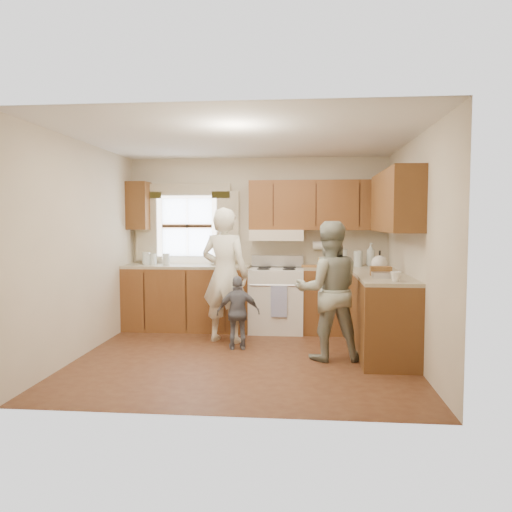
# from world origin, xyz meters

# --- Properties ---
(room) EXTENTS (3.80, 3.80, 3.80)m
(room) POSITION_xyz_m (0.00, 0.00, 1.25)
(room) COLOR #492416
(room) RESTS_ON ground
(kitchen_fixtures) EXTENTS (3.80, 2.25, 2.15)m
(kitchen_fixtures) POSITION_xyz_m (0.61, 1.08, 0.84)
(kitchen_fixtures) COLOR #4D2510
(kitchen_fixtures) RESTS_ON ground
(stove) EXTENTS (0.76, 0.67, 1.07)m
(stove) POSITION_xyz_m (0.30, 1.44, 0.47)
(stove) COLOR silver
(stove) RESTS_ON ground
(woman_left) EXTENTS (0.72, 0.57, 1.75)m
(woman_left) POSITION_xyz_m (-0.34, 0.76, 0.87)
(woman_left) COLOR white
(woman_left) RESTS_ON ground
(woman_right) EXTENTS (0.84, 0.69, 1.57)m
(woman_right) POSITION_xyz_m (0.96, 0.04, 0.79)
(woman_right) COLOR #294331
(woman_right) RESTS_ON ground
(child) EXTENTS (0.56, 0.31, 0.90)m
(child) POSITION_xyz_m (-0.12, 0.38, 0.45)
(child) COLOR slate
(child) RESTS_ON ground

